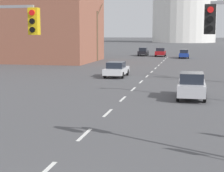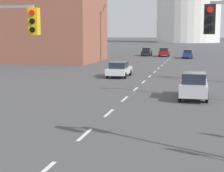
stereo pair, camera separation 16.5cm
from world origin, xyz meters
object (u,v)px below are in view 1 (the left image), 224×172
sedan_near_left (161,52)px  sedan_far_right (192,86)px  sedan_far_left (143,52)px  sedan_near_right (184,54)px  sedan_mid_centre (116,69)px

sedan_near_left → sedan_far_right: (5.85, -45.89, 0.05)m
sedan_far_right → sedan_near_left: bearing=97.3°
sedan_near_left → sedan_far_left: 3.72m
sedan_near_right → sedan_mid_centre: 30.99m
sedan_near_left → sedan_far_left: sedan_near_left is taller
sedan_mid_centre → sedan_far_left: size_ratio=1.01×
sedan_near_left → sedan_near_right: 6.09m
sedan_near_right → sedan_near_left: bearing=136.9°
sedan_near_left → sedan_far_right: 46.26m
sedan_mid_centre → sedan_far_left: (-1.96, 35.97, 0.05)m
sedan_far_left → sedan_near_right: bearing=-35.1°
sedan_near_right → sedan_far_left: (-7.90, 5.55, 0.05)m
sedan_near_right → sedan_mid_centre: (-5.94, -30.41, -0.01)m
sedan_near_right → sedan_far_left: sedan_far_left is taller
sedan_near_left → sedan_mid_centre: (-1.49, -34.57, -0.05)m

